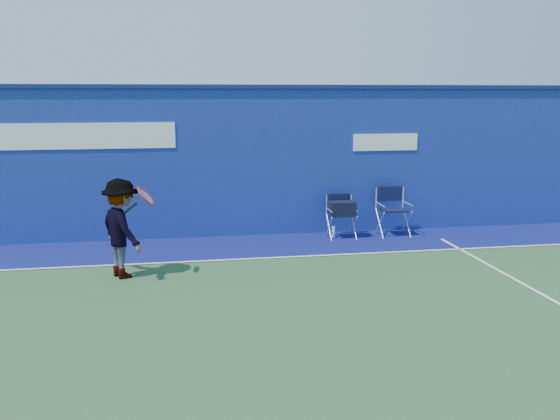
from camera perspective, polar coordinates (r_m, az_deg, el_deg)
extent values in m
plane|color=#2C532C|center=(7.54, -3.81, -11.53)|extent=(80.00, 80.00, 0.00)
cube|color=navy|center=(12.22, -6.43, 4.48)|extent=(24.00, 0.40, 3.00)
cube|color=navy|center=(12.14, -6.59, 11.72)|extent=(24.00, 0.50, 0.08)
cube|color=white|center=(12.16, -20.79, 6.64)|extent=(4.50, 0.02, 0.50)
cube|color=white|center=(12.70, 10.13, 6.44)|extent=(1.40, 0.02, 0.35)
cube|color=navy|center=(11.42, -5.95, -3.63)|extent=(24.00, 1.80, 0.01)
cube|color=white|center=(10.55, -5.62, -4.82)|extent=(24.00, 0.06, 0.01)
cube|color=black|center=(12.10, 5.95, -0.49)|extent=(0.46, 0.39, 0.03)
cube|color=silver|center=(12.28, 5.69, 0.59)|extent=(0.52, 0.02, 0.38)
cube|color=black|center=(12.27, 5.69, 0.94)|extent=(0.46, 0.02, 0.27)
cube|color=black|center=(12.05, 6.00, 0.15)|extent=(0.52, 0.30, 0.29)
cube|color=black|center=(12.26, 5.70, 1.11)|extent=(0.38, 0.06, 0.21)
cube|color=black|center=(12.45, 10.88, 0.00)|extent=(0.52, 0.44, 0.03)
cube|color=silver|center=(12.65, 10.51, 1.18)|extent=(0.59, 0.03, 0.43)
cube|color=black|center=(12.64, 10.53, 1.56)|extent=(0.52, 0.03, 0.30)
cylinder|color=white|center=(12.19, 5.17, -2.12)|extent=(0.07, 0.07, 0.23)
imported|color=#EA4738|center=(9.75, -15.00, -1.73)|extent=(1.03, 1.19, 1.59)
torus|color=red|center=(9.50, -12.82, 1.35)|extent=(0.30, 0.40, 0.31)
cylinder|color=gray|center=(9.50, -12.82, 1.35)|extent=(0.24, 0.34, 0.25)
cylinder|color=black|center=(9.51, -14.38, 0.01)|extent=(0.29, 0.08, 0.24)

